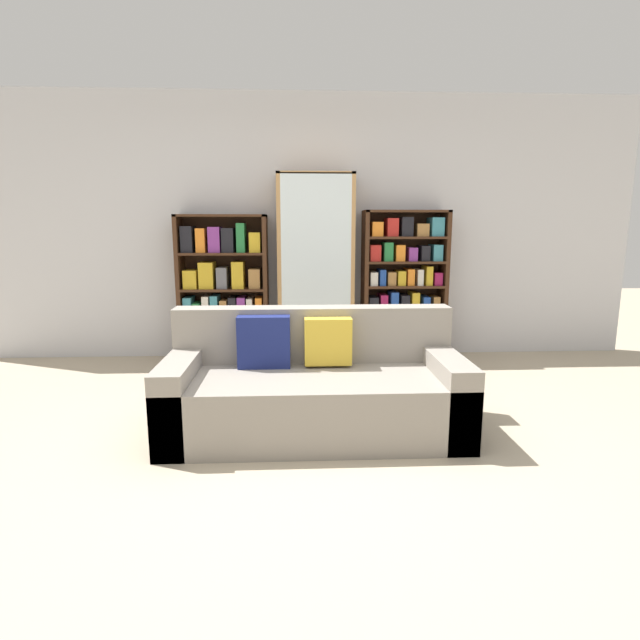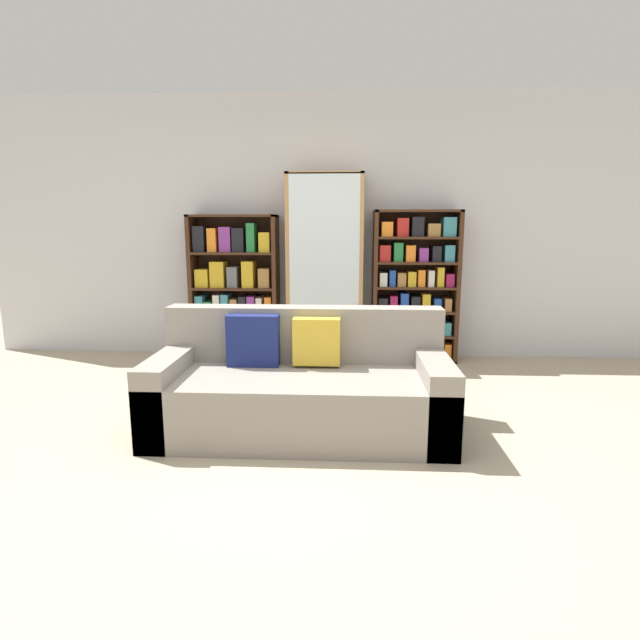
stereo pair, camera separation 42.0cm
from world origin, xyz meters
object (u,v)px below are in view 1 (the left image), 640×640
at_px(couch, 314,389).
at_px(wine_bottle, 388,353).
at_px(bookshelf_left, 224,292).
at_px(bookshelf_right, 403,287).
at_px(display_cabinet, 315,269).

relative_size(couch, wine_bottle, 5.38).
distance_m(bookshelf_left, bookshelf_right, 1.86).
xyz_separation_m(bookshelf_left, wine_bottle, (1.64, -0.40, -0.56)).
height_order(couch, bookshelf_left, bookshelf_left).
relative_size(display_cabinet, bookshelf_right, 1.23).
height_order(bookshelf_right, wine_bottle, bookshelf_right).
distance_m(display_cabinet, wine_bottle, 1.12).
relative_size(bookshelf_left, bookshelf_right, 0.97).
relative_size(bookshelf_left, wine_bottle, 4.08).
bearing_deg(wine_bottle, display_cabinet, 151.31).
bearing_deg(bookshelf_left, bookshelf_right, 0.02).
height_order(bookshelf_left, bookshelf_right, bookshelf_right).
bearing_deg(couch, bookshelf_right, 61.87).
bearing_deg(wine_bottle, bookshelf_right, 61.32).
distance_m(bookshelf_left, display_cabinet, 0.97).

